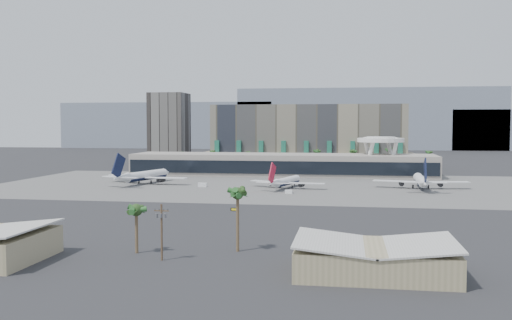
# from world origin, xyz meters

# --- Properties ---
(ground) EXTENTS (900.00, 900.00, 0.00)m
(ground) POSITION_xyz_m (0.00, 0.00, 0.00)
(ground) COLOR #232326
(ground) RESTS_ON ground
(apron_pad) EXTENTS (260.00, 130.00, 0.06)m
(apron_pad) POSITION_xyz_m (0.00, 55.00, 0.03)
(apron_pad) COLOR #5B5B59
(apron_pad) RESTS_ON ground
(mountain_ridge) EXTENTS (680.00, 60.00, 70.00)m
(mountain_ridge) POSITION_xyz_m (27.88, 470.00, 29.89)
(mountain_ridge) COLOR gray
(mountain_ridge) RESTS_ON ground
(hotel) EXTENTS (140.00, 30.00, 42.00)m
(hotel) POSITION_xyz_m (10.00, 174.41, 16.81)
(hotel) COLOR gray
(hotel) RESTS_ON ground
(office_tower) EXTENTS (30.00, 30.00, 52.00)m
(office_tower) POSITION_xyz_m (-95.00, 200.00, 22.94)
(office_tower) COLOR black
(office_tower) RESTS_ON ground
(terminal) EXTENTS (170.00, 32.50, 14.50)m
(terminal) POSITION_xyz_m (0.00, 109.84, 6.52)
(terminal) COLOR #B7AEA0
(terminal) RESTS_ON ground
(saucer_structure) EXTENTS (26.00, 26.00, 21.89)m
(saucer_structure) POSITION_xyz_m (55.00, 116.00, 18.45)
(saucer_structure) COLOR white
(saucer_structure) RESTS_ON ground
(palm_row) EXTENTS (157.80, 2.80, 13.10)m
(palm_row) POSITION_xyz_m (7.00, 145.00, 10.50)
(palm_row) COLOR brown
(palm_row) RESTS_ON ground
(hangar_right) EXTENTS (30.55, 20.60, 6.89)m
(hangar_right) POSITION_xyz_m (42.00, -100.00, 2.95)
(hangar_right) COLOR tan
(hangar_right) RESTS_ON ground
(utility_pole) EXTENTS (3.20, 0.85, 12.00)m
(utility_pole) POSITION_xyz_m (-2.00, -96.09, 7.14)
(utility_pole) COLOR #4C3826
(utility_pole) RESTS_ON ground
(airliner_left) EXTENTS (43.52, 45.14, 15.94)m
(airliner_left) POSITION_xyz_m (-60.56, 51.96, 4.02)
(airliner_left) COLOR white
(airliner_left) RESTS_ON ground
(airliner_centre) EXTENTS (34.80, 36.07, 12.76)m
(airliner_centre) POSITION_xyz_m (9.38, 43.36, 3.22)
(airliner_centre) COLOR white
(airliner_centre) RESTS_ON ground
(airliner_right) EXTENTS (42.42, 43.68, 15.08)m
(airliner_right) POSITION_xyz_m (69.27, 51.50, 3.80)
(airliner_right) COLOR white
(airliner_right) RESTS_ON ground
(service_vehicle_a) EXTENTS (4.06, 2.27, 1.90)m
(service_vehicle_a) POSITION_xyz_m (-29.14, 43.12, 0.95)
(service_vehicle_a) COLOR white
(service_vehicle_a) RESTS_ON ground
(service_vehicle_b) EXTENTS (3.05, 1.79, 1.55)m
(service_vehicle_b) POSITION_xyz_m (12.68, 24.16, 0.77)
(service_vehicle_b) COLOR white
(service_vehicle_b) RESTS_ON ground
(taxiway_sign) EXTENTS (2.32, 0.62, 1.04)m
(taxiway_sign) POSITION_xyz_m (-0.50, -25.82, 0.52)
(taxiway_sign) COLOR black
(taxiway_sign) RESTS_ON ground
(near_palm_a) EXTENTS (6.00, 6.00, 11.12)m
(near_palm_a) POSITION_xyz_m (-9.79, -90.21, 8.31)
(near_palm_a) COLOR brown
(near_palm_a) RESTS_ON ground
(near_palm_b) EXTENTS (6.00, 6.00, 14.64)m
(near_palm_b) POSITION_xyz_m (12.23, -84.97, 11.74)
(near_palm_b) COLOR brown
(near_palm_b) RESTS_ON ground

